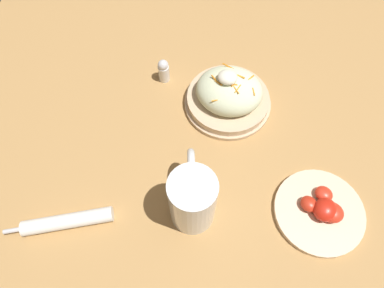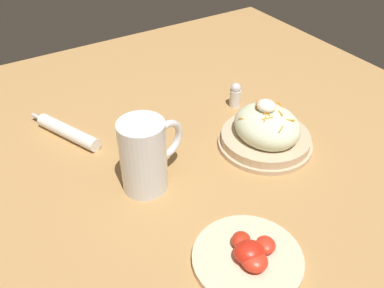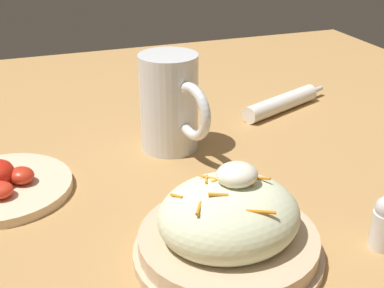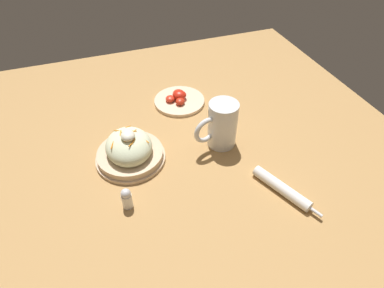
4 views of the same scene
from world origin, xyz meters
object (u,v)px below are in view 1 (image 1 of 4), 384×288
at_px(napkin_roll, 67,221).
at_px(salad_plate, 229,95).
at_px(beer_mug, 192,201).
at_px(tomato_plate, 321,210).
at_px(salt_shaker, 164,70).

bearing_deg(napkin_roll, salad_plate, 54.02).
bearing_deg(beer_mug, napkin_roll, -161.65).
xyz_separation_m(tomato_plate, salt_shaker, (-0.41, 0.27, 0.02)).
distance_m(salad_plate, napkin_roll, 0.45).
relative_size(salad_plate, salt_shaker, 3.22).
distance_m(salad_plate, salt_shaker, 0.18).
height_order(napkin_roll, salt_shaker, salt_shaker).
distance_m(napkin_roll, salt_shaker, 0.42).
bearing_deg(beer_mug, salt_shaker, 114.15).
bearing_deg(tomato_plate, napkin_roll, -164.74).
bearing_deg(salad_plate, salt_shaker, 165.93).
height_order(salad_plate, beer_mug, beer_mug).
relative_size(tomato_plate, salt_shaker, 2.84).
xyz_separation_m(napkin_roll, tomato_plate, (0.50, 0.14, -0.00)).
bearing_deg(tomato_plate, beer_mug, -167.72).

